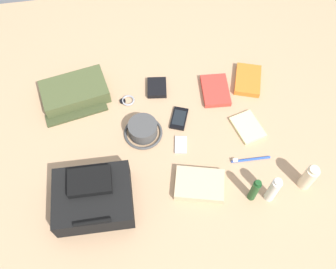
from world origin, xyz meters
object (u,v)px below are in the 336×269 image
(toiletry_pouch, at_px, (75,93))
(cell_phone, at_px, (179,118))
(bucket_hat, at_px, (143,130))
(media_player, at_px, (181,145))
(wristwatch, at_px, (127,101))
(folded_towel, at_px, (199,184))
(wallet, at_px, (157,88))
(lotion_bottle, at_px, (309,177))
(toothbrush, at_px, (249,160))
(notepad, at_px, (248,127))
(backpack, at_px, (93,197))
(shampoo_bottle, at_px, (254,190))
(travel_guidebook, at_px, (215,91))
(paperback_novel, at_px, (248,80))
(toothpaste_tube, at_px, (273,190))

(toiletry_pouch, height_order, cell_phone, toiletry_pouch)
(toiletry_pouch, height_order, bucket_hat, same)
(media_player, bearing_deg, wristwatch, -52.64)
(cell_phone, relative_size, folded_towel, 0.66)
(folded_towel, bearing_deg, wallet, -78.93)
(lotion_bottle, distance_m, cell_phone, 0.61)
(wristwatch, bearing_deg, toothbrush, 141.08)
(folded_towel, bearing_deg, lotion_bottle, 172.18)
(toothbrush, relative_size, notepad, 1.14)
(wallet, relative_size, folded_towel, 0.55)
(bucket_hat, bearing_deg, backpack, 51.62)
(backpack, distance_m, folded_towel, 0.43)
(folded_towel, bearing_deg, shampoo_bottle, 158.40)
(bucket_hat, relative_size, wristwatch, 2.45)
(travel_guidebook, relative_size, wristwatch, 2.62)
(paperback_novel, distance_m, travel_guidebook, 0.17)
(travel_guidebook, distance_m, folded_towel, 0.49)
(cell_phone, distance_m, media_player, 0.14)
(backpack, height_order, folded_towel, backpack)
(lotion_bottle, bearing_deg, cell_phone, -40.98)
(notepad, bearing_deg, wristwatch, -39.29)
(paperback_novel, distance_m, notepad, 0.26)
(paperback_novel, bearing_deg, cell_phone, 23.72)
(shampoo_bottle, bearing_deg, lotion_bottle, -175.01)
(media_player, height_order, wristwatch, same)
(toiletry_pouch, height_order, media_player, toiletry_pouch)
(toiletry_pouch, relative_size, bucket_hat, 1.90)
(media_player, distance_m, folded_towel, 0.21)
(backpack, xyz_separation_m, notepad, (-0.70, -0.25, -0.05))
(bucket_hat, distance_m, toothbrush, 0.48)
(travel_guidebook, bearing_deg, wristwatch, -1.67)
(notepad, height_order, folded_towel, folded_towel)
(lotion_bottle, xyz_separation_m, paperback_novel, (0.09, -0.56, -0.06))
(cell_phone, bearing_deg, toothpaste_tube, 124.68)
(shampoo_bottle, xyz_separation_m, cell_phone, (0.23, -0.42, -0.07))
(notepad, bearing_deg, toiletry_pouch, -36.55)
(bucket_hat, relative_size, toothpaste_tube, 1.05)
(backpack, distance_m, toiletry_pouch, 0.55)
(travel_guidebook, height_order, media_player, travel_guidebook)
(lotion_bottle, relative_size, wristwatch, 2.07)
(media_player, xyz_separation_m, folded_towel, (-0.04, 0.20, 0.01))
(bucket_hat, bearing_deg, lotion_bottle, 151.04)
(wallet, relative_size, notepad, 0.73)
(media_player, bearing_deg, toiletry_pouch, -36.92)
(shampoo_bottle, height_order, folded_towel, shampoo_bottle)
(backpack, bearing_deg, toothbrush, -172.40)
(travel_guidebook, bearing_deg, media_player, 50.66)
(backpack, bearing_deg, folded_towel, -179.48)
(travel_guidebook, bearing_deg, cell_phone, 32.25)
(paperback_novel, bearing_deg, backpack, 33.16)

